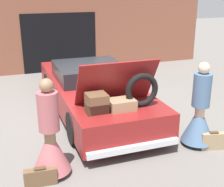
{
  "coord_description": "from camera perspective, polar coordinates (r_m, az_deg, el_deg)",
  "views": [
    {
      "loc": [
        -2.14,
        -7.37,
        3.15
      ],
      "look_at": [
        0.0,
        -1.44,
        0.96
      ],
      "focal_mm": 50.0,
      "sensor_mm": 36.0,
      "label": 1
    }
  ],
  "objects": [
    {
      "name": "ground_plane",
      "position": [
        8.3,
        -3.37,
        -3.22
      ],
      "size": [
        40.0,
        40.0,
        0.0
      ],
      "primitive_type": "plane",
      "color": "slate"
    },
    {
      "name": "garage_wall_back",
      "position": [
        12.14,
        -9.62,
        10.55
      ],
      "size": [
        12.0,
        0.14,
        2.8
      ],
      "color": "brown",
      "rests_on": "ground_plane"
    },
    {
      "name": "car",
      "position": [
        8.08,
        -3.41,
        0.52
      ],
      "size": [
        1.99,
        5.32,
        1.78
      ],
      "color": "maroon",
      "rests_on": "ground_plane"
    },
    {
      "name": "person_left",
      "position": [
        5.48,
        -11.2,
        -8.73
      ],
      "size": [
        0.67,
        0.67,
        1.76
      ],
      "rotation": [
        0.0,
        0.0,
        -1.81
      ],
      "color": "#997051",
      "rests_on": "ground_plane"
    },
    {
      "name": "person_right",
      "position": [
        6.61,
        15.67,
        -4.09
      ],
      "size": [
        0.68,
        0.68,
        1.76
      ],
      "rotation": [
        0.0,
        0.0,
        1.38
      ],
      "color": "beige",
      "rests_on": "ground_plane"
    },
    {
      "name": "suitcase_beside_left_person",
      "position": [
        5.48,
        -12.92,
        -14.64
      ],
      "size": [
        0.55,
        0.18,
        0.33
      ],
      "color": "brown",
      "rests_on": "ground_plane"
    },
    {
      "name": "suitcase_beside_right_person",
      "position": [
        6.68,
        17.99,
        -8.28
      ],
      "size": [
        0.5,
        0.24,
        0.39
      ],
      "color": "#9E8460",
      "rests_on": "ground_plane"
    }
  ]
}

